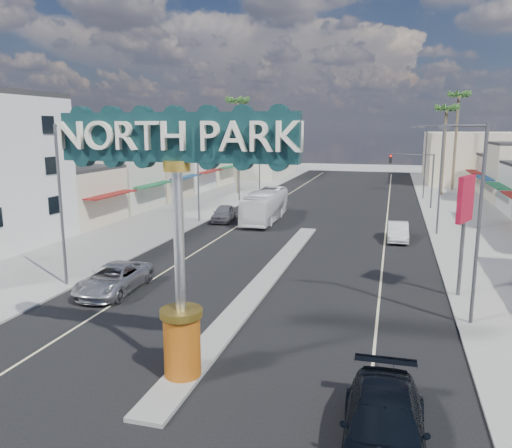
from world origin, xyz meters
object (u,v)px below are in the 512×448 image
Objects in this scene: traffic_signal_left at (254,166)px; palm_right_far at (459,101)px; streetlight_l_far at (261,156)px; city_bus at (265,206)px; palm_right_mid at (446,113)px; car_parked_left at (224,213)px; palm_left_far at (238,106)px; suv_left at (114,279)px; car_parked_right at (398,231)px; traffic_signal_right at (415,170)px; streetlight_r_far at (424,158)px; streetlight_r_near at (476,215)px; streetlight_l_near at (63,197)px; streetlight_r_mid at (438,174)px; gateway_sign at (178,216)px; suv_right at (384,428)px; bank_pylon_sign at (465,206)px.

palm_right_far is at bearing 36.67° from traffic_signal_left.
streetlight_l_far reaches higher than city_bus.
palm_right_mid is 2.66× the size of car_parked_left.
palm_left_far reaches higher than suv_left.
traffic_signal_right is at bearing 82.85° from car_parked_right.
city_bus is (-15.19, -19.61, -3.61)m from streetlight_r_far.
streetlight_l_far is at bearing 116.42° from streetlight_r_near.
city_bus is (-12.20, 5.45, 0.72)m from car_parked_right.
palm_left_far reaches higher than streetlight_l_near.
car_parked_left is at bearing 84.74° from streetlight_l_near.
streetlight_r_near is (20.87, -42.00, 0.00)m from streetlight_l_far.
traffic_signal_left and traffic_signal_right have the same top height.
streetlight_r_mid is (20.87, 20.00, 0.00)m from streetlight_l_near.
car_parked_left is at bearing -76.59° from palm_left_far.
palm_left_far reaches higher than car_parked_left.
traffic_signal_left is 39.26m from streetlight_r_near.
streetlight_l_far is (-1.25, 8.01, 0.79)m from traffic_signal_left.
car_parked_right is (7.44, 24.96, -5.19)m from gateway_sign.
gateway_sign is at bearing -104.03° from palm_right_far.
suv_right is at bearing -68.39° from palm_left_far.
palm_right_far is (4.57, 32.00, 7.32)m from streetlight_r_mid.
suv_left is 21.30m from car_parked_left.
traffic_signal_left is at bearing -151.58° from palm_right_mid.
traffic_signal_left is 1.10× the size of suv_left.
suv_right is 1.27× the size of car_parked_right.
streetlight_l_near and streetlight_r_mid have the same top height.
car_parked_right is (17.88, -25.06, -4.33)m from streetlight_l_far.
traffic_signal_left is at bearing 147.32° from bank_pylon_sign.
gateway_sign is 2.05× the size of car_parked_right.
streetlight_r_mid is 2.01× the size of car_parked_right.
palm_right_mid reaches higher than car_parked_right.
bank_pylon_sign is at bearing 11.28° from suv_left.
suv_right is (-6.01, -56.45, -9.78)m from palm_right_mid.
streetlight_l_far is 28.29m from palm_right_far.
suv_right is (19.99, -50.45, -10.68)m from palm_left_far.
suv_left is at bearing -3.63° from streetlight_l_near.
streetlight_r_mid is (0.00, 20.00, 0.00)m from streetlight_r_near.
streetlight_r_far is at bearing 81.87° from car_parked_right.
traffic_signal_right is 0.67× the size of streetlight_l_far.
streetlight_r_near is 0.74× the size of palm_right_mid.
palm_left_far reaches higher than streetlight_r_far.
traffic_signal_left is 47.42m from suv_right.
traffic_signal_right is at bearing 60.01° from streetlight_l_near.
suv_left is at bearing -113.89° from palm_right_mid.
palm_right_mid is at bearing 72.37° from traffic_signal_right.
traffic_signal_left is at bearing 144.50° from streetlight_r_mid.
streetlight_r_mid is 0.86× the size of city_bus.
city_bus is at bearing 153.66° from bank_pylon_sign.
streetlight_r_near is at bearing -90.00° from streetlight_r_far.
streetlight_l_near is 23.38m from city_bus.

